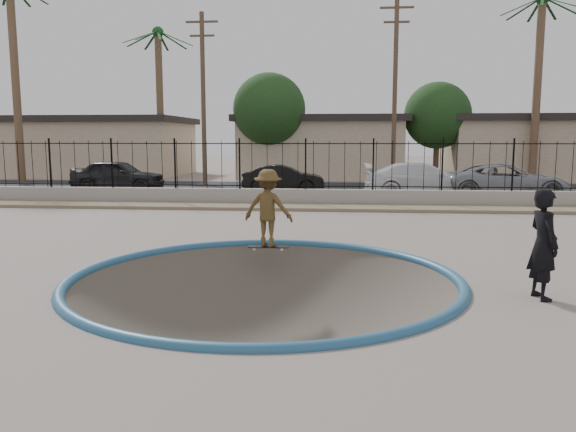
{
  "coord_description": "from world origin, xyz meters",
  "views": [
    {
      "loc": [
        1.34,
        -10.67,
        2.49
      ],
      "look_at": [
        0.13,
        2.0,
        0.73
      ],
      "focal_mm": 35.0,
      "sensor_mm": 36.0,
      "label": 1
    }
  ],
  "objects_px": {
    "car_c": "(423,180)",
    "car_d": "(506,181)",
    "car_a": "(118,175)",
    "videographer": "(543,244)",
    "car_b": "(284,179)",
    "skater": "(268,212)",
    "skateboard": "(268,247)"
  },
  "relations": [
    {
      "from": "car_c",
      "to": "car_d",
      "type": "relative_size",
      "value": 0.99
    },
    {
      "from": "car_a",
      "to": "car_d",
      "type": "bearing_deg",
      "value": -95.46
    },
    {
      "from": "car_c",
      "to": "car_a",
      "type": "bearing_deg",
      "value": 84.05
    },
    {
      "from": "car_c",
      "to": "car_d",
      "type": "distance_m",
      "value": 3.4
    },
    {
      "from": "videographer",
      "to": "car_a",
      "type": "relative_size",
      "value": 0.4
    },
    {
      "from": "car_d",
      "to": "car_b",
      "type": "bearing_deg",
      "value": 80.9
    },
    {
      "from": "skater",
      "to": "car_c",
      "type": "bearing_deg",
      "value": -103.19
    },
    {
      "from": "car_a",
      "to": "car_c",
      "type": "height_order",
      "value": "car_a"
    },
    {
      "from": "car_a",
      "to": "car_b",
      "type": "xyz_separation_m",
      "value": [
        7.89,
        0.0,
        -0.12
      ]
    },
    {
      "from": "skateboard",
      "to": "car_b",
      "type": "relative_size",
      "value": 0.25
    },
    {
      "from": "car_d",
      "to": "car_c",
      "type": "bearing_deg",
      "value": 90.47
    },
    {
      "from": "videographer",
      "to": "car_a",
      "type": "distance_m",
      "value": 21.66
    },
    {
      "from": "car_d",
      "to": "skateboard",
      "type": "bearing_deg",
      "value": 144.72
    },
    {
      "from": "videographer",
      "to": "car_b",
      "type": "distance_m",
      "value": 17.76
    },
    {
      "from": "videographer",
      "to": "car_d",
      "type": "bearing_deg",
      "value": -24.66
    },
    {
      "from": "skateboard",
      "to": "car_b",
      "type": "xyz_separation_m",
      "value": [
        -1.04,
        13.35,
        0.59
      ]
    },
    {
      "from": "videographer",
      "to": "car_c",
      "type": "height_order",
      "value": "videographer"
    },
    {
      "from": "skater",
      "to": "car_a",
      "type": "height_order",
      "value": "skater"
    },
    {
      "from": "car_d",
      "to": "car_a",
      "type": "bearing_deg",
      "value": 85.21
    },
    {
      "from": "skater",
      "to": "car_d",
      "type": "xyz_separation_m",
      "value": [
        8.46,
        11.75,
        -0.12
      ]
    },
    {
      "from": "skater",
      "to": "car_d",
      "type": "height_order",
      "value": "skater"
    },
    {
      "from": "car_c",
      "to": "car_d",
      "type": "xyz_separation_m",
      "value": [
        3.4,
        0.0,
        -0.02
      ]
    },
    {
      "from": "car_a",
      "to": "car_b",
      "type": "distance_m",
      "value": 7.89
    },
    {
      "from": "skateboard",
      "to": "car_a",
      "type": "height_order",
      "value": "car_a"
    },
    {
      "from": "car_c",
      "to": "car_b",
      "type": "bearing_deg",
      "value": 75.88
    },
    {
      "from": "videographer",
      "to": "car_b",
      "type": "xyz_separation_m",
      "value": [
        -5.79,
        16.79,
        -0.21
      ]
    },
    {
      "from": "car_a",
      "to": "car_c",
      "type": "xyz_separation_m",
      "value": [
        13.99,
        -1.6,
        -0.02
      ]
    },
    {
      "from": "skateboard",
      "to": "car_a",
      "type": "bearing_deg",
      "value": 121.18
    },
    {
      "from": "videographer",
      "to": "car_c",
      "type": "distance_m",
      "value": 15.2
    },
    {
      "from": "videographer",
      "to": "car_a",
      "type": "xyz_separation_m",
      "value": [
        -13.68,
        16.79,
        -0.1
      ]
    },
    {
      "from": "car_b",
      "to": "car_d",
      "type": "distance_m",
      "value": 9.63
    },
    {
      "from": "car_a",
      "to": "car_c",
      "type": "distance_m",
      "value": 14.08
    }
  ]
}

